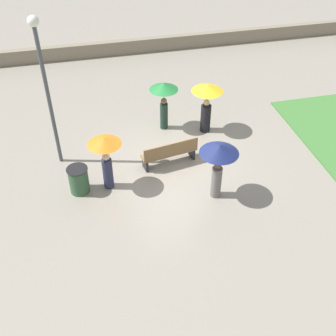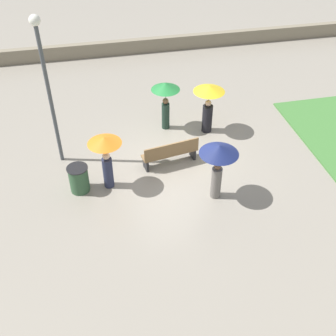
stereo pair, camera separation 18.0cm
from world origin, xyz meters
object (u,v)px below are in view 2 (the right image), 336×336
object	(u,v)px
crowd_person_yellow	(208,100)
crowd_person_orange	(106,151)
trash_bin	(79,179)
crowd_person_green	(166,94)
crowd_person_navy	(219,157)
park_bench	(170,153)
lamp_post	(46,76)

from	to	relation	value
crowd_person_yellow	crowd_person_orange	distance (m)	4.44
crowd_person_orange	trash_bin	bearing A→B (deg)	19.31
crowd_person_green	trash_bin	bearing A→B (deg)	100.92
crowd_person_yellow	crowd_person_navy	size ratio (longest dim) A/B	0.98
park_bench	lamp_post	world-z (taller)	lamp_post
crowd_person_orange	crowd_person_navy	bearing A→B (deg)	178.54
crowd_person_green	crowd_person_navy	size ratio (longest dim) A/B	0.98
park_bench	crowd_person_green	world-z (taller)	crowd_person_green
park_bench	crowd_person_green	distance (m)	2.38
lamp_post	trash_bin	distance (m)	3.17
lamp_post	crowd_person_green	distance (m)	4.29
trash_bin	crowd_person_yellow	world-z (taller)	crowd_person_yellow
crowd_person_green	crowd_person_orange	bearing A→B (deg)	109.88
crowd_person_yellow	crowd_person_navy	distance (m)	3.51
crowd_person_orange	crowd_person_green	bearing A→B (deg)	-111.50
trash_bin	crowd_person_navy	distance (m)	4.25
crowd_person_yellow	crowd_person_orange	bearing A→B (deg)	-130.13
lamp_post	crowd_person_orange	bearing A→B (deg)	130.16
crowd_person_green	park_bench	bearing A→B (deg)	142.44
crowd_person_green	crowd_person_navy	world-z (taller)	crowd_person_navy
park_bench	lamp_post	distance (m)	4.48
crowd_person_orange	lamp_post	bearing A→B (deg)	-30.89
lamp_post	crowd_person_yellow	world-z (taller)	lamp_post
park_bench	crowd_person_navy	xyz separation A→B (m)	(-0.98, 1.78, 0.99)
crowd_person_yellow	crowd_person_navy	xyz separation A→B (m)	(0.74, 3.43, 0.17)
trash_bin	crowd_person_yellow	size ratio (longest dim) A/B	0.47
lamp_post	crowd_person_navy	bearing A→B (deg)	147.90
park_bench	crowd_person_yellow	world-z (taller)	crowd_person_yellow
park_bench	crowd_person_yellow	size ratio (longest dim) A/B	1.04
crowd_person_yellow	crowd_person_orange	size ratio (longest dim) A/B	1.00
crowd_person_yellow	crowd_person_green	size ratio (longest dim) A/B	1.00
lamp_post	crowd_person_orange	size ratio (longest dim) A/B	2.66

